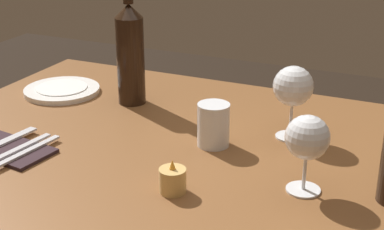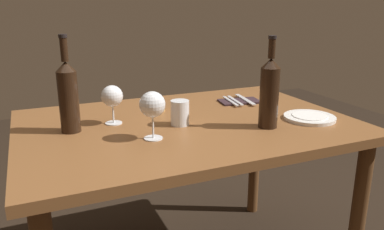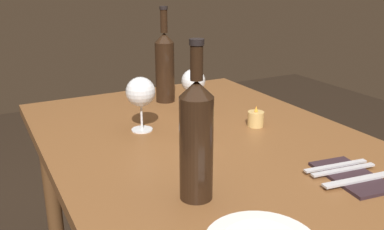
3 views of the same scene
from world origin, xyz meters
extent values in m
cube|color=brown|center=(0.00, 0.00, 0.72)|extent=(1.30, 0.90, 0.04)
cylinder|color=brown|center=(0.58, -0.38, 0.35)|extent=(0.06, 0.06, 0.70)
cylinder|color=brown|center=(-0.58, 0.38, 0.35)|extent=(0.06, 0.06, 0.70)
cylinder|color=brown|center=(0.58, 0.38, 0.35)|extent=(0.06, 0.06, 0.70)
cylinder|color=white|center=(-0.28, 0.09, 0.74)|extent=(0.07, 0.07, 0.00)
cylinder|color=white|center=(-0.28, 0.09, 0.78)|extent=(0.01, 0.01, 0.07)
sphere|color=white|center=(-0.28, 0.09, 0.85)|extent=(0.08, 0.08, 0.08)
cylinder|color=maroon|center=(-0.28, 0.09, 0.85)|extent=(0.07, 0.07, 0.03)
cylinder|color=white|center=(-0.19, -0.14, 0.74)|extent=(0.07, 0.07, 0.00)
cylinder|color=white|center=(-0.19, -0.14, 0.79)|extent=(0.01, 0.01, 0.08)
sphere|color=white|center=(-0.19, -0.14, 0.86)|extent=(0.09, 0.09, 0.09)
cylinder|color=maroon|center=(-0.19, -0.14, 0.86)|extent=(0.07, 0.07, 0.02)
cylinder|color=black|center=(-0.44, 0.05, 0.85)|extent=(0.07, 0.07, 0.22)
cone|color=black|center=(-0.44, 0.05, 0.98)|extent=(0.07, 0.07, 0.03)
cylinder|color=black|center=(-0.44, 0.05, 1.04)|extent=(0.03, 0.03, 0.08)
cylinder|color=black|center=(-0.44, 0.05, 1.09)|extent=(0.03, 0.03, 0.01)
cylinder|color=black|center=(0.26, -0.19, 0.85)|extent=(0.07, 0.07, 0.23)
cone|color=black|center=(0.26, -0.19, 0.99)|extent=(0.07, 0.07, 0.04)
cylinder|color=black|center=(0.26, -0.19, 1.04)|extent=(0.03, 0.03, 0.07)
cylinder|color=black|center=(0.26, -0.19, 1.08)|extent=(0.03, 0.03, 0.01)
cylinder|color=white|center=(-0.04, -0.03, 0.79)|extent=(0.07, 0.07, 0.10)
cylinder|color=silver|center=(-0.04, -0.03, 0.76)|extent=(0.06, 0.06, 0.04)
cylinder|color=#DBB266|center=(-0.05, 0.19, 0.76)|extent=(0.05, 0.05, 0.05)
cylinder|color=white|center=(-0.05, 0.19, 0.76)|extent=(0.04, 0.04, 0.03)
cone|color=#F99E2D|center=(-0.05, 0.19, 0.80)|extent=(0.01, 0.01, 0.02)
cylinder|color=white|center=(0.47, -0.17, 0.75)|extent=(0.21, 0.21, 0.01)
cylinder|color=white|center=(0.47, -0.17, 0.76)|extent=(0.14, 0.14, 0.00)
cube|color=#2D1E23|center=(0.35, 0.18, 0.74)|extent=(0.20, 0.13, 0.01)
cube|color=silver|center=(0.32, 0.18, 0.75)|extent=(0.04, 0.18, 0.00)
cube|color=silver|center=(0.30, 0.18, 0.75)|extent=(0.04, 0.18, 0.00)
cube|color=silver|center=(0.38, 0.18, 0.75)|extent=(0.05, 0.21, 0.00)
camera|label=1|loc=(-0.48, 1.05, 1.29)|focal=53.98mm
camera|label=2|loc=(-0.56, -1.36, 1.20)|focal=35.94mm
camera|label=3|loc=(0.97, -0.58, 1.20)|focal=39.30mm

